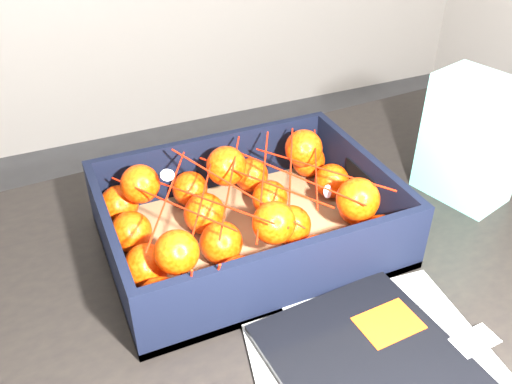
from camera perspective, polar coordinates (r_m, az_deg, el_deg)
name	(u,v)px	position (r m, az deg, el deg)	size (l,w,h in m)	color
table	(307,315)	(0.86, 5.34, -12.61)	(1.24, 0.87, 0.75)	black
magazine_stack	(385,383)	(0.66, 13.24, -18.72)	(0.32, 0.32, 0.02)	#B7B7B3
produce_crate	(248,225)	(0.81, -0.85, -3.44)	(0.41, 0.30, 0.11)	olive
clementine_heap	(247,214)	(0.79, -0.98, -2.29)	(0.39, 0.29, 0.11)	#EA3604
mesh_net	(245,190)	(0.76, -1.19, 0.19)	(0.34, 0.27, 0.09)	red
retail_carton	(472,140)	(0.94, 21.45, 5.07)	(0.09, 0.14, 0.20)	silver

